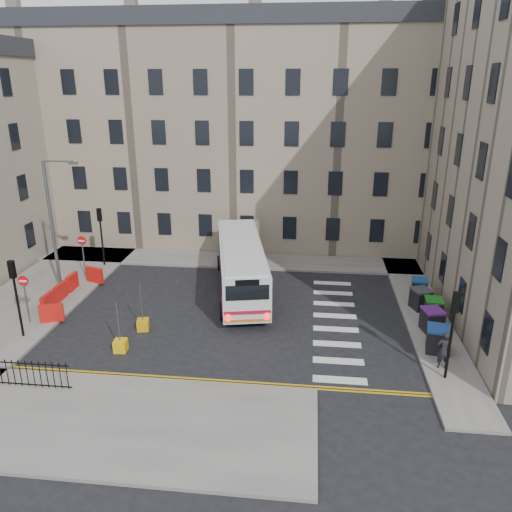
% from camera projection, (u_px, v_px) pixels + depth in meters
% --- Properties ---
extents(ground, '(120.00, 120.00, 0.00)m').
position_uv_depth(ground, '(263.00, 315.00, 28.12)').
color(ground, black).
rests_on(ground, ground).
extents(pavement_north, '(36.00, 3.20, 0.15)m').
position_uv_depth(pavement_north, '(194.00, 259.00, 36.78)').
color(pavement_north, slate).
rests_on(pavement_north, ground).
extents(pavement_east, '(2.40, 26.00, 0.15)m').
position_uv_depth(pavement_east, '(414.00, 293.00, 30.88)').
color(pavement_east, slate).
rests_on(pavement_east, ground).
extents(pavement_west, '(6.00, 22.00, 0.15)m').
position_uv_depth(pavement_west, '(38.00, 296.00, 30.51)').
color(pavement_west, slate).
rests_on(pavement_west, ground).
extents(pavement_sw, '(20.00, 6.00, 0.15)m').
position_uv_depth(pavement_sw, '(60.00, 418.00, 19.47)').
color(pavement_sw, slate).
rests_on(pavement_sw, ground).
extents(terrace_north, '(38.30, 10.80, 17.20)m').
position_uv_depth(terrace_north, '(197.00, 131.00, 40.49)').
color(terrace_north, gray).
rests_on(terrace_north, ground).
extents(traffic_light_east, '(0.28, 0.22, 4.10)m').
position_uv_depth(traffic_light_east, '(453.00, 322.00, 21.09)').
color(traffic_light_east, black).
rests_on(traffic_light_east, pavement_east).
extents(traffic_light_nw, '(0.28, 0.22, 4.10)m').
position_uv_depth(traffic_light_nw, '(101.00, 228.00, 34.52)').
color(traffic_light_nw, black).
rests_on(traffic_light_nw, pavement_west).
extents(traffic_light_sw, '(0.28, 0.22, 4.10)m').
position_uv_depth(traffic_light_sw, '(15.00, 287.00, 24.69)').
color(traffic_light_sw, black).
rests_on(traffic_light_sw, pavement_west).
extents(streetlamp, '(0.50, 0.22, 8.14)m').
position_uv_depth(streetlamp, '(52.00, 225.00, 29.92)').
color(streetlamp, '#595B5E').
rests_on(streetlamp, pavement_west).
extents(no_entry_north, '(0.60, 0.08, 3.00)m').
position_uv_depth(no_entry_north, '(82.00, 247.00, 32.96)').
color(no_entry_north, '#595B5E').
rests_on(no_entry_north, pavement_west).
extents(no_entry_south, '(0.60, 0.08, 3.00)m').
position_uv_depth(no_entry_south, '(25.00, 289.00, 26.41)').
color(no_entry_south, '#595B5E').
rests_on(no_entry_south, pavement_west).
extents(roadworks_barriers, '(1.66, 6.26, 1.00)m').
position_uv_depth(roadworks_barriers, '(66.00, 292.00, 29.63)').
color(roadworks_barriers, red).
rests_on(roadworks_barriers, pavement_west).
extents(bus, '(4.77, 11.52, 3.06)m').
position_uv_depth(bus, '(241.00, 264.00, 30.89)').
color(bus, silver).
rests_on(bus, ground).
extents(wheelie_bin_a, '(1.19, 1.31, 1.26)m').
position_uv_depth(wheelie_bin_a, '(437.00, 339.00, 23.97)').
color(wheelie_bin_a, black).
rests_on(wheelie_bin_a, pavement_east).
extents(wheelie_bin_b, '(1.19, 1.30, 1.23)m').
position_uv_depth(wheelie_bin_b, '(432.00, 320.00, 25.90)').
color(wheelie_bin_b, black).
rests_on(wheelie_bin_b, pavement_east).
extents(wheelie_bin_c, '(0.98, 1.11, 1.17)m').
position_uv_depth(wheelie_bin_c, '(433.00, 309.00, 27.25)').
color(wheelie_bin_c, black).
rests_on(wheelie_bin_c, pavement_east).
extents(wheelie_bin_d, '(1.26, 1.34, 1.20)m').
position_uv_depth(wheelie_bin_d, '(421.00, 299.00, 28.45)').
color(wheelie_bin_d, black).
rests_on(wheelie_bin_d, pavement_east).
extents(wheelie_bin_e, '(1.02, 1.13, 1.14)m').
position_uv_depth(wheelie_bin_e, '(419.00, 288.00, 30.02)').
color(wheelie_bin_e, black).
rests_on(wheelie_bin_e, pavement_east).
extents(pedestrian, '(0.66, 0.44, 1.80)m').
position_uv_depth(pedestrian, '(444.00, 350.00, 22.47)').
color(pedestrian, black).
rests_on(pedestrian, pavement_east).
extents(bollard_yellow, '(0.65, 0.65, 0.60)m').
position_uv_depth(bollard_yellow, '(121.00, 346.00, 24.34)').
color(bollard_yellow, '#E3B00C').
rests_on(bollard_yellow, ground).
extents(bollard_chevron, '(0.71, 0.71, 0.60)m').
position_uv_depth(bollard_chevron, '(143.00, 325.00, 26.42)').
color(bollard_chevron, '#C6950B').
rests_on(bollard_chevron, ground).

